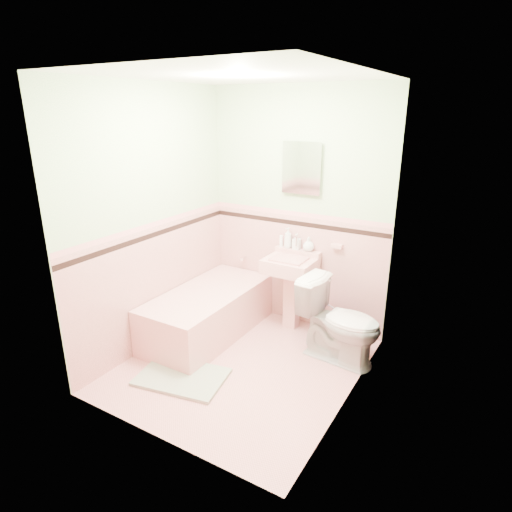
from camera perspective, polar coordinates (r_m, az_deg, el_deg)
The scene contains 32 objects.
floor at distance 4.14m, azimuth -1.82°, elevation -14.20°, with size 2.20×2.20×0.00m, color pink.
ceiling at distance 3.48m, azimuth -2.28°, elevation 22.84°, with size 2.20×2.20×0.00m, color white.
wall_back at distance 4.55m, azimuth 5.49°, elevation 5.98°, with size 2.50×2.50×0.00m, color #EFE3C3.
wall_front at distance 2.80m, azimuth -14.22°, elevation -2.87°, with size 2.50×2.50×0.00m, color #EFE3C3.
wall_left at distance 4.22m, azimuth -13.59°, elevation 4.51°, with size 2.50×2.50×0.00m, color #EFE3C3.
wall_right at distance 3.21m, azimuth 13.21°, elevation 0.03°, with size 2.50×2.50×0.00m, color #EFE3C3.
wainscot_back at distance 4.72m, azimuth 5.18°, elevation -1.75°, with size 2.00×2.00×0.00m, color pink.
wainscot_front at distance 3.10m, azimuth -13.08°, elevation -14.02°, with size 2.00×2.00×0.00m, color pink.
wainscot_left at distance 4.41m, azimuth -12.83°, elevation -3.71°, with size 2.20×2.20×0.00m, color pink.
wainscot_right at distance 3.47m, azimuth 12.21°, elevation -10.13°, with size 2.20×2.20×0.00m, color pink.
accent_back at distance 4.56m, azimuth 5.34°, elevation 4.34°, with size 2.00×2.00×0.00m, color black.
accent_front at distance 2.86m, azimuth -13.76°, elevation -5.18°, with size 2.00×2.00×0.00m, color black.
accent_left at distance 4.24m, azimuth -13.28°, elevation 2.78°, with size 2.20×2.20×0.00m, color black.
accent_right at distance 3.26m, azimuth 12.74°, elevation -2.08°, with size 2.20×2.20×0.00m, color black.
cap_back at distance 4.54m, azimuth 5.38°, elevation 5.57°, with size 2.00×2.00×0.00m, color pink.
cap_front at distance 2.82m, azimuth -13.92°, elevation -3.32°, with size 2.00×2.00×0.00m, color pink.
cap_left at distance 4.21m, azimuth -13.38°, elevation 4.09°, with size 2.20×2.20×0.00m, color pink.
cap_right at distance 3.22m, azimuth 12.87°, elevation -0.42°, with size 2.20×2.20×0.00m, color pink.
bathtub at distance 4.58m, azimuth -6.35°, elevation -7.62°, with size 0.70×1.50×0.45m, color #DB9895.
tub_faucet at distance 4.97m, azimuth -1.56°, elevation -0.26°, with size 0.04×0.04×0.12m, color silver.
sink at distance 4.59m, azimuth 4.43°, elevation -5.09°, with size 0.51×0.48×0.80m, color #DB9895, non-canonical shape.
sink_faucet at distance 4.52m, azimuth 5.40°, elevation 1.95°, with size 0.02×0.02×0.10m, color silver.
medicine_cabinet at distance 4.42m, azimuth 6.10°, elevation 11.52°, with size 0.36×0.04×0.44m, color white.
soap_dish at distance 4.42m, azimuth 10.66°, elevation 1.31°, with size 0.11×0.06×0.04m, color #DB9895.
soap_bottle_left at distance 4.60m, azimuth 4.26°, elevation 2.42°, with size 0.08×0.08×0.22m, color #B2B2B2.
soap_bottle_mid at distance 4.56m, azimuth 5.41°, elevation 1.92°, with size 0.07×0.08×0.17m, color #B2B2B2.
soap_bottle_right at distance 4.51m, azimuth 6.98°, elevation 1.56°, with size 0.12×0.12×0.15m, color #B2B2B2.
tube at distance 4.65m, azimuth 3.35°, elevation 2.00°, with size 0.04×0.04×0.12m, color white.
toilet at distance 4.11m, azimuth 11.10°, elevation -8.52°, with size 0.44×0.77×0.78m, color white.
bucket at distance 4.55m, azimuth 9.30°, elevation -9.34°, with size 0.26×0.26×0.26m, color #1C22A6, non-canonical shape.
bath_mat at distance 4.01m, azimuth -9.78°, elevation -15.51°, with size 0.76×0.50×0.03m, color gray.
shoe at distance 4.07m, azimuth -9.50°, elevation -14.06°, with size 0.17×0.08×0.07m, color #BF1E59.
Camera 1 is at (1.87, -2.92, 2.26)m, focal length 30.22 mm.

